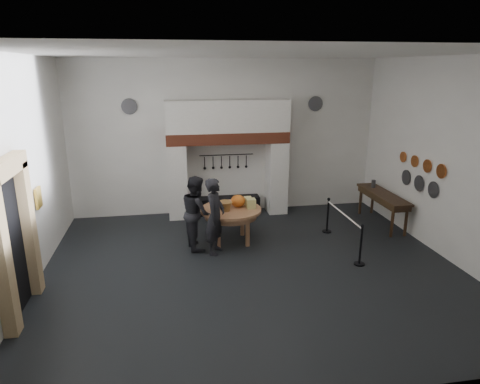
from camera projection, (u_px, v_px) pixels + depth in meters
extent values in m
cube|color=black|center=(252.00, 267.00, 9.43)|extent=(9.00, 8.00, 0.02)
cube|color=silver|center=(254.00, 53.00, 8.17)|extent=(9.00, 8.00, 0.02)
cube|color=silver|center=(226.00, 138.00, 12.58)|extent=(9.00, 0.02, 4.50)
cube|color=silver|center=(321.00, 244.00, 5.02)|extent=(9.00, 0.02, 4.50)
cube|color=silver|center=(19.00, 177.00, 8.06)|extent=(0.02, 8.00, 4.50)
cube|color=silver|center=(450.00, 160.00, 9.54)|extent=(0.02, 8.00, 4.50)
cube|color=silver|center=(177.00, 181.00, 12.34)|extent=(0.55, 0.70, 2.15)
cube|color=silver|center=(276.00, 177.00, 12.82)|extent=(0.55, 0.70, 2.15)
cube|color=#9E442B|center=(228.00, 137.00, 12.23)|extent=(3.50, 0.72, 0.32)
cube|color=silver|center=(227.00, 116.00, 12.06)|extent=(3.50, 0.70, 0.90)
cube|color=black|center=(228.00, 205.00, 12.88)|extent=(1.90, 0.45, 0.50)
cylinder|color=black|center=(226.00, 155.00, 12.65)|extent=(1.60, 0.02, 0.02)
cube|color=black|center=(11.00, 247.00, 7.40)|extent=(0.04, 1.10, 2.50)
cube|color=tan|center=(2.00, 261.00, 6.74)|extent=(0.22, 0.30, 2.60)
cube|color=tan|center=(28.00, 230.00, 8.06)|extent=(0.22, 0.30, 2.60)
cube|color=tan|center=(4.00, 168.00, 7.02)|extent=(0.22, 1.70, 0.30)
cube|color=gold|center=(38.00, 198.00, 9.01)|extent=(0.05, 0.34, 0.44)
cylinder|color=#B47655|center=(231.00, 210.00, 10.61)|extent=(1.86, 1.86, 0.07)
ellipsoid|color=orange|center=(238.00, 201.00, 10.68)|extent=(0.36, 0.36, 0.31)
cube|color=#D1CF7D|center=(251.00, 203.00, 10.60)|extent=(0.22, 0.22, 0.24)
cube|color=#EADF8C|center=(248.00, 201.00, 10.89)|extent=(0.18, 0.18, 0.20)
cone|color=olive|center=(226.00, 206.00, 10.40)|extent=(0.39, 0.39, 0.22)
ellipsoid|color=#926033|center=(225.00, 202.00, 10.89)|extent=(0.31, 0.18, 0.13)
imported|color=black|center=(215.00, 216.00, 9.95)|extent=(0.67, 0.78, 1.82)
imported|color=black|center=(197.00, 212.00, 10.26)|extent=(0.80, 0.96, 1.79)
cube|color=#382514|center=(383.00, 194.00, 11.79)|extent=(0.55, 2.20, 0.06)
cylinder|color=#454449|center=(373.00, 184.00, 12.32)|extent=(0.12, 0.12, 0.22)
cylinder|color=#C6662D|center=(441.00, 171.00, 9.80)|extent=(0.03, 0.34, 0.34)
cylinder|color=#C6662D|center=(427.00, 166.00, 10.32)|extent=(0.03, 0.32, 0.32)
cylinder|color=#C6662D|center=(415.00, 161.00, 10.84)|extent=(0.03, 0.30, 0.30)
cylinder|color=#C6662D|center=(403.00, 157.00, 11.36)|extent=(0.03, 0.28, 0.28)
cylinder|color=#4C4C51|center=(433.00, 190.00, 10.13)|extent=(0.03, 0.40, 0.40)
cylinder|color=#4C4C51|center=(419.00, 183.00, 10.70)|extent=(0.03, 0.40, 0.40)
cylinder|color=#4C4C51|center=(406.00, 177.00, 11.27)|extent=(0.03, 0.40, 0.40)
cylinder|color=#4C4C51|center=(129.00, 106.00, 11.83)|extent=(0.44, 0.03, 0.44)
cylinder|color=#4C4C51|center=(315.00, 104.00, 12.72)|extent=(0.44, 0.03, 0.44)
cylinder|color=black|center=(361.00, 246.00, 9.44)|extent=(0.05, 0.05, 0.90)
cylinder|color=black|center=(328.00, 216.00, 11.33)|extent=(0.05, 0.05, 0.90)
cylinder|color=white|center=(344.00, 214.00, 10.27)|extent=(0.04, 2.00, 0.04)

